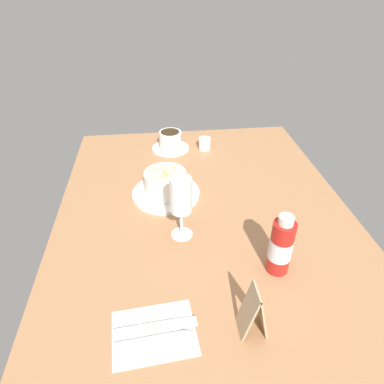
{
  "coord_description": "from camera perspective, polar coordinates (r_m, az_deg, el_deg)",
  "views": [
    {
      "loc": [
        76.31,
        -12.39,
        60.47
      ],
      "look_at": [
        -2.05,
        -3.4,
        5.6
      ],
      "focal_mm": 31.74,
      "sensor_mm": 36.0,
      "label": 1
    }
  ],
  "objects": [
    {
      "name": "creamer_jug",
      "position": [
        1.3,
        2.15,
        8.15
      ],
      "size": [
        5.38,
        4.42,
        5.15
      ],
      "color": "white",
      "rests_on": "ground_plane"
    },
    {
      "name": "cutlery_setting",
      "position": [
        0.72,
        -5.98,
        -22.4
      ],
      "size": [
        13.95,
        17.26,
        0.9
      ],
      "color": "white",
      "rests_on": "ground_plane"
    },
    {
      "name": "porridge_bowl",
      "position": [
        1.03,
        -4.46,
        1.23
      ],
      "size": [
        20.65,
        20.65,
        8.74
      ],
      "color": "white",
      "rests_on": "ground_plane"
    },
    {
      "name": "menu_card",
      "position": [
        0.69,
        10.41,
        -19.01
      ],
      "size": [
        5.21,
        5.3,
        11.5
      ],
      "color": "tan",
      "rests_on": "ground_plane"
    },
    {
      "name": "sauce_bottle_red",
      "position": [
        0.79,
        14.7,
        -8.86
      ],
      "size": [
        5.29,
        5.29,
        15.71
      ],
      "color": "#B21E19",
      "rests_on": "ground_plane"
    },
    {
      "name": "wine_glass",
      "position": [
        0.83,
        -1.86,
        -1.02
      ],
      "size": [
        5.7,
        5.7,
        17.54
      ],
      "color": "white",
      "rests_on": "ground_plane"
    },
    {
      "name": "ground_plane",
      "position": [
        0.99,
        2.1,
        -3.92
      ],
      "size": [
        110.0,
        84.0,
        3.0
      ],
      "primitive_type": "cube",
      "color": "#A8754C"
    },
    {
      "name": "coffee_cup",
      "position": [
        1.3,
        -3.64,
        8.54
      ],
      "size": [
        14.06,
        14.06,
        6.98
      ],
      "color": "white",
      "rests_on": "ground_plane"
    }
  ]
}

